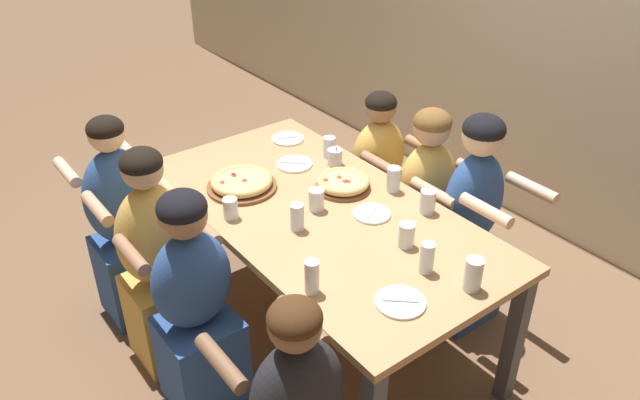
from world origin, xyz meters
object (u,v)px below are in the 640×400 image
object	(u,v)px
drinking_glass_j	(231,210)
diner_near_midleft	(159,268)
empty_plate_a	(288,139)
drinking_glass_h	(316,201)
drinking_glass_g	(473,275)
diner_far_midleft	(377,186)
empty_plate_b	(372,214)
drinking_glass_b	(393,181)
drinking_glass_i	(427,260)
diner_far_center	(424,210)
diner_near_left	(125,230)
drinking_glass_f	(312,278)
diner_near_center	(196,312)
empty_plate_c	(401,302)
pizza_board_main	(242,183)
drinking_glass_e	(329,148)
drinking_glass_a	(407,235)
drinking_glass_d	(297,219)
drinking_glass_c	(427,203)
diner_far_midright	(470,230)
pizza_board_second	(343,183)
empty_plate_d	(294,164)

from	to	relation	value
drinking_glass_j	diner_near_midleft	size ratio (longest dim) A/B	0.09
empty_plate_a	drinking_glass_h	world-z (taller)	drinking_glass_h
drinking_glass_g	drinking_glass_h	world-z (taller)	drinking_glass_g
diner_far_midleft	empty_plate_b	bearing A→B (deg)	45.57
drinking_glass_b	drinking_glass_g	distance (m)	0.81
drinking_glass_i	diner_far_center	size ratio (longest dim) A/B	0.12
empty_plate_b	diner_near_left	xyz separation A→B (m)	(-0.97, -0.88, -0.26)
drinking_glass_f	drinking_glass_g	distance (m)	0.64
empty_plate_b	drinking_glass_i	size ratio (longest dim) A/B	1.30
drinking_glass_j	diner_near_left	size ratio (longest dim) A/B	0.09
empty_plate_b	drinking_glass_g	distance (m)	0.66
drinking_glass_g	diner_near_left	xyz separation A→B (m)	(-1.62, -0.84, -0.32)
drinking_glass_i	diner_far_center	bearing A→B (deg)	133.59
drinking_glass_g	drinking_glass_j	distance (m)	1.15
drinking_glass_f	diner_far_midleft	distance (m)	1.44
drinking_glass_g	diner_near_center	bearing A→B (deg)	-134.32
diner_far_center	diner_near_left	size ratio (longest dim) A/B	0.95
empty_plate_c	diner_near_center	world-z (taller)	diner_near_center
diner_near_center	diner_near_left	world-z (taller)	diner_near_left
drinking_glass_j	diner_near_midleft	xyz separation A→B (m)	(-0.16, -0.33, -0.29)
pizza_board_main	drinking_glass_e	distance (m)	0.57
drinking_glass_a	diner_near_midleft	distance (m)	1.21
drinking_glass_d	drinking_glass_c	bearing A→B (deg)	66.16
drinking_glass_d	drinking_glass_f	world-z (taller)	drinking_glass_f
drinking_glass_e	drinking_glass_g	distance (m)	1.28
drinking_glass_b	diner_far_center	bearing A→B (deg)	100.22
diner_far_midright	empty_plate_c	bearing A→B (deg)	23.55
drinking_glass_h	diner_far_center	xyz separation A→B (m)	(0.03, 0.73, -0.32)
drinking_glass_h	diner_near_left	distance (m)	1.08
diner_near_midleft	drinking_glass_g	bearing A→B (deg)	-55.07
pizza_board_second	drinking_glass_e	xyz separation A→B (m)	(-0.32, 0.16, 0.02)
drinking_glass_e	drinking_glass_f	world-z (taller)	drinking_glass_f
pizza_board_main	drinking_glass_f	bearing A→B (deg)	-12.96
drinking_glass_f	diner_near_midleft	world-z (taller)	diner_near_midleft
pizza_board_main	drinking_glass_f	world-z (taller)	drinking_glass_f
drinking_glass_d	drinking_glass_i	distance (m)	0.63
empty_plate_c	diner_near_midleft	world-z (taller)	diner_near_midleft
drinking_glass_f	diner_near_midleft	size ratio (longest dim) A/B	0.13
empty_plate_b	drinking_glass_g	xyz separation A→B (m)	(0.65, -0.04, 0.07)
pizza_board_main	empty_plate_d	distance (m)	0.36
drinking_glass_h	drinking_glass_d	bearing A→B (deg)	-64.53
drinking_glass_g	diner_far_midright	size ratio (longest dim) A/B	0.12
empty_plate_c	drinking_glass_h	world-z (taller)	drinking_glass_h
empty_plate_d	drinking_glass_f	world-z (taller)	drinking_glass_f
drinking_glass_d	drinking_glass_g	distance (m)	0.83
diner_far_center	empty_plate_c	bearing A→B (deg)	38.88
empty_plate_d	drinking_glass_f	size ratio (longest dim) A/B	1.31
empty_plate_b	diner_far_midright	distance (m)	0.62
empty_plate_c	drinking_glass_h	bearing A→B (deg)	168.68
pizza_board_main	drinking_glass_c	distance (m)	0.94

